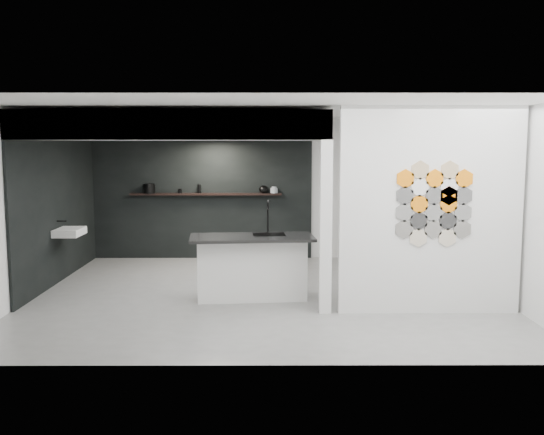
% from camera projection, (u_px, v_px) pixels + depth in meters
% --- Properties ---
extents(floor, '(7.00, 6.00, 0.01)m').
position_uv_depth(floor, '(266.00, 294.00, 9.30)').
color(floor, slate).
extents(partition_panel, '(2.45, 0.15, 2.80)m').
position_uv_depth(partition_panel, '(430.00, 211.00, 8.14)').
color(partition_panel, silver).
rests_on(partition_panel, floor).
extents(bay_clad_back, '(4.40, 0.04, 2.35)m').
position_uv_depth(bay_clad_back, '(202.00, 200.00, 12.10)').
color(bay_clad_back, black).
rests_on(bay_clad_back, floor).
extents(bay_clad_left, '(0.04, 4.00, 2.35)m').
position_uv_depth(bay_clad_left, '(59.00, 211.00, 10.13)').
color(bay_clad_left, black).
rests_on(bay_clad_left, floor).
extents(bulkhead, '(4.40, 4.00, 0.40)m').
position_uv_depth(bulkhead, '(187.00, 128.00, 9.97)').
color(bulkhead, silver).
rests_on(bulkhead, corner_column).
extents(corner_column, '(0.16, 0.16, 2.35)m').
position_uv_depth(corner_column, '(326.00, 227.00, 8.16)').
color(corner_column, silver).
rests_on(corner_column, floor).
extents(fascia_beam, '(4.40, 0.16, 0.40)m').
position_uv_depth(fascia_beam, '(167.00, 125.00, 8.07)').
color(fascia_beam, silver).
rests_on(fascia_beam, corner_column).
extents(wall_basin, '(0.40, 0.60, 0.12)m').
position_uv_depth(wall_basin, '(70.00, 232.00, 9.98)').
color(wall_basin, silver).
rests_on(wall_basin, bay_clad_left).
extents(display_shelf, '(3.00, 0.15, 0.04)m').
position_uv_depth(display_shelf, '(206.00, 194.00, 11.98)').
color(display_shelf, black).
rests_on(display_shelf, bay_clad_back).
extents(kitchen_island, '(1.87, 0.95, 1.45)m').
position_uv_depth(kitchen_island, '(252.00, 266.00, 8.99)').
color(kitchen_island, silver).
rests_on(kitchen_island, floor).
extents(stockpot, '(0.30, 0.30, 0.19)m').
position_uv_depth(stockpot, '(149.00, 188.00, 11.96)').
color(stockpot, black).
rests_on(stockpot, display_shelf).
extents(kettle, '(0.21, 0.21, 0.15)m').
position_uv_depth(kettle, '(263.00, 189.00, 11.97)').
color(kettle, black).
rests_on(kettle, display_shelf).
extents(glass_bowl, '(0.18, 0.18, 0.11)m').
position_uv_depth(glass_bowl, '(274.00, 190.00, 11.97)').
color(glass_bowl, gray).
rests_on(glass_bowl, display_shelf).
extents(glass_vase, '(0.12, 0.12, 0.13)m').
position_uv_depth(glass_vase, '(274.00, 190.00, 11.97)').
color(glass_vase, gray).
rests_on(glass_vase, display_shelf).
extents(bottle_dark, '(0.08, 0.08, 0.17)m').
position_uv_depth(bottle_dark, '(199.00, 189.00, 11.96)').
color(bottle_dark, black).
rests_on(bottle_dark, display_shelf).
extents(utensil_cup, '(0.08, 0.08, 0.09)m').
position_uv_depth(utensil_cup, '(180.00, 191.00, 11.97)').
color(utensil_cup, black).
rests_on(utensil_cup, display_shelf).
extents(hex_tile_cluster, '(1.04, 0.02, 1.16)m').
position_uv_depth(hex_tile_cluster, '(435.00, 204.00, 8.04)').
color(hex_tile_cluster, '#66635E').
rests_on(hex_tile_cluster, partition_panel).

